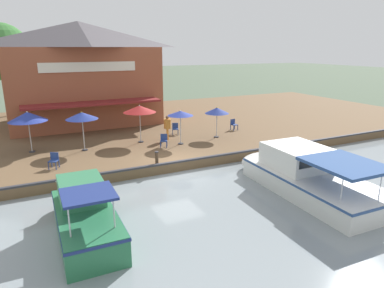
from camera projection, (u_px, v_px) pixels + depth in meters
The scene contains 17 objects.
ground_plane at pixel (177, 173), 19.43m from camera, with size 220.00×220.00×0.00m, color #4C5B47.
quay_deck at pixel (125, 128), 28.86m from camera, with size 22.00×56.00×0.60m, color brown.
quay_edge_fender at pixel (176, 162), 19.34m from camera, with size 0.20×50.40×0.10m, color #2D2D33.
waterfront_restaurant at pixel (82, 72), 28.91m from camera, with size 9.67×12.30×8.37m.
patio_umbrella_near_quay_edge at pixel (217, 111), 24.33m from camera, with size 1.72×1.72×2.22m.
patio_umbrella_back_row at pixel (140, 109), 22.94m from camera, with size 2.20×2.20×2.58m.
patio_umbrella_mid_patio_left at pixel (82, 116), 21.10m from camera, with size 1.97×1.97×2.49m.
patio_umbrella_mid_patio_right at pixel (28, 117), 20.71m from camera, with size 2.28×2.28×2.58m.
patio_umbrella_far_corner at pixel (180, 113), 22.54m from camera, with size 1.71×1.71×2.31m.
cafe_chair_beside_entrance at pixel (175, 128), 25.56m from camera, with size 0.57×0.57×0.85m.
cafe_chair_mid_patio at pixel (54, 160), 18.38m from camera, with size 0.59×0.59×0.85m.
cafe_chair_far_corner_seat at pixel (164, 140), 22.32m from camera, with size 0.59×0.59×0.85m.
cafe_chair_under_first_umbrella at pixel (234, 124), 26.95m from camera, with size 0.49×0.49×0.85m.
person_mid_patio at pixel (167, 125), 23.84m from camera, with size 0.49×0.49×1.72m.
motorboat_outer_channel at pixel (84, 212), 13.06m from camera, with size 5.86×2.09×2.25m.
motorboat_mid_row at pixel (301, 173), 17.07m from camera, with size 8.64×3.43×2.12m.
mooring_post at pixel (157, 158), 19.01m from camera, with size 0.22×0.22×0.74m.
Camera 1 is at (16.76, -7.24, 6.89)m, focal length 32.00 mm.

